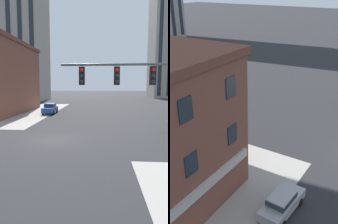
% 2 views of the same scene
% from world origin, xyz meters
% --- Properties ---
extents(car_main_northbound_far, '(1.94, 4.42, 1.68)m').
position_xyz_m(car_main_northbound_far, '(-4.44, 17.61, 0.92)').
color(car_main_northbound_far, '#23479E').
rests_on(car_main_northbound_far, ground).
extents(car_main_southbound_near, '(4.50, 2.10, 1.68)m').
position_xyz_m(car_main_southbound_near, '(-11.16, 3.69, 0.92)').
color(car_main_southbound_near, '#99999E').
rests_on(car_main_southbound_near, ground).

